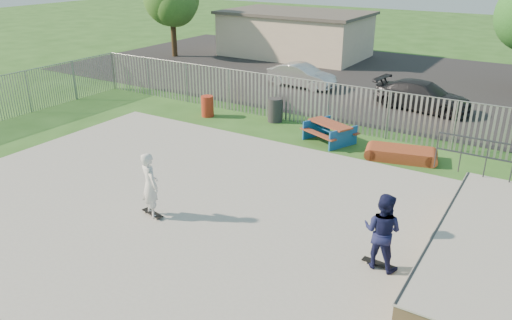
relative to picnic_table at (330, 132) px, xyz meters
The scene contains 15 objects.
ground 7.68m from the picnic_table, 103.53° to the right, with size 120.00×120.00×0.00m, color #27521C.
concrete_slab 7.68m from the picnic_table, 103.53° to the right, with size 15.00×12.00×0.15m, color #979792.
fence 3.04m from the picnic_table, 105.47° to the right, with size 26.04×16.02×2.00m.
picnic_table is the anchor object (origin of this frame).
funbox 3.04m from the picnic_table, ahead, with size 2.34×1.55×0.43m.
trash_bin_red 6.24m from the picnic_table, behind, with size 0.58×0.58×0.96m, color maroon.
trash_bin_grey 3.37m from the picnic_table, 160.57° to the left, with size 0.64×0.64×1.07m, color #29292C.
parking_lot 11.68m from the picnic_table, 98.84° to the left, with size 40.00×18.00×0.02m, color black.
car_silver 8.92m from the picnic_table, 124.37° to the left, with size 1.37×3.94×1.30m, color silver.
car_dark 6.76m from the picnic_table, 73.05° to the left, with size 1.90×4.68×1.36m, color black.
building 18.41m from the picnic_table, 122.23° to the left, with size 10.40×6.40×3.20m.
skateboard_a 8.89m from the picnic_table, 58.30° to the right, with size 0.81×0.25×0.08m.
skateboard_b 8.71m from the picnic_table, 100.72° to the right, with size 0.82×0.37×0.08m.
skater_navy 8.92m from the picnic_table, 58.30° to the right, with size 0.92×0.72×1.90m, color #14173F.
skater_white 8.73m from the picnic_table, 100.72° to the right, with size 0.69×0.45×1.90m, color silver.
Camera 1 is at (9.28, -10.15, 7.03)m, focal length 35.00 mm.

